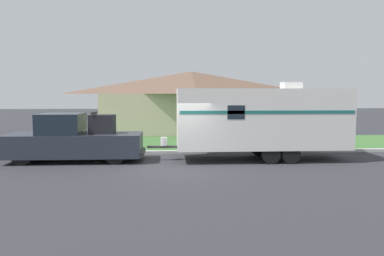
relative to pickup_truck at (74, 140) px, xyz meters
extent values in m
plane|color=#2D2D33|center=(4.46, -1.90, -0.90)|extent=(120.00, 120.00, 0.00)
cube|color=#ADADA8|center=(4.46, 1.85, -0.83)|extent=(80.00, 0.30, 0.14)
cube|color=#3D6B33|center=(4.46, 5.50, -0.89)|extent=(80.00, 7.00, 0.03)
cube|color=beige|center=(5.74, 12.27, 0.54)|extent=(12.84, 6.42, 2.89)
pyramid|color=brown|center=(5.74, 12.27, 2.82)|extent=(13.87, 6.93, 1.68)
cube|color=#4C3828|center=(5.74, 9.09, 0.15)|extent=(1.00, 0.06, 2.10)
cylinder|color=black|center=(-1.87, -0.80, -0.48)|extent=(0.84, 0.28, 0.84)
cylinder|color=black|center=(-1.87, 0.80, -0.48)|extent=(0.84, 0.28, 0.84)
cylinder|color=black|center=(1.84, -0.80, -0.48)|extent=(0.84, 0.28, 0.84)
cylinder|color=black|center=(1.84, 0.80, -0.48)|extent=(0.84, 0.28, 0.84)
cube|color=#282D38|center=(-1.10, 0.00, -0.19)|extent=(3.34, 1.96, 0.95)
cube|color=#19232D|center=(-0.50, 0.00, 0.72)|extent=(1.74, 1.80, 0.86)
cube|color=#282D38|center=(1.71, 0.00, -0.19)|extent=(2.27, 1.96, 0.95)
cube|color=#333333|center=(2.91, 0.00, -0.55)|extent=(0.12, 1.76, 0.20)
cube|color=black|center=(1.21, 0.00, 0.69)|extent=(1.05, 0.82, 0.80)
cube|color=black|center=(0.87, 0.00, 1.17)|extent=(0.10, 0.90, 0.08)
cylinder|color=black|center=(8.20, -1.10, -0.52)|extent=(0.76, 0.22, 0.76)
cylinder|color=black|center=(8.20, 1.10, -0.52)|extent=(0.76, 0.22, 0.76)
cylinder|color=black|center=(9.04, -1.10, -0.52)|extent=(0.76, 0.22, 0.76)
cylinder|color=black|center=(9.04, 1.10, -0.52)|extent=(0.76, 0.22, 0.76)
cube|color=silver|center=(8.04, 0.00, 0.91)|extent=(7.29, 2.47, 2.55)
cube|color=#1E6660|center=(8.04, -1.24, 1.23)|extent=(7.15, 0.01, 0.14)
cube|color=#383838|center=(3.74, 0.00, -0.31)|extent=(1.29, 0.12, 0.10)
cylinder|color=silver|center=(3.81, 0.00, -0.08)|extent=(0.28, 0.28, 0.36)
cube|color=silver|center=(9.35, 0.00, 2.33)|extent=(0.80, 0.68, 0.28)
cube|color=#19232D|center=(6.72, -1.24, 1.23)|extent=(0.70, 0.01, 0.56)
cylinder|color=brown|center=(12.18, 2.61, -0.30)|extent=(0.09, 0.09, 1.20)
cube|color=#B2B2B2|center=(12.18, 2.61, 0.41)|extent=(0.48, 0.20, 0.22)
camera|label=1|loc=(4.07, -16.03, 1.96)|focal=35.00mm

